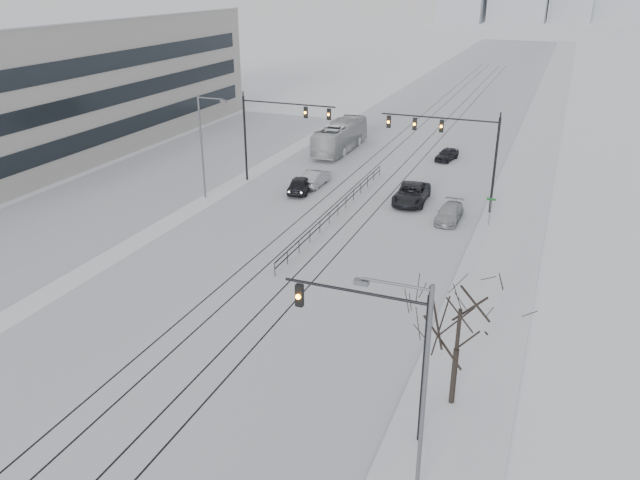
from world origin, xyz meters
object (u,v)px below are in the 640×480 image
(sedan_sb_inner, at_px, (300,184))
(box_truck, at_px, (340,137))
(traffic_mast_near, at_px, (386,342))
(sedan_nb_right, at_px, (449,213))
(sedan_sb_outer, at_px, (315,178))
(sedan_nb_far, at_px, (447,154))
(bare_tree, at_px, (460,320))
(sedan_nb_front, at_px, (411,194))

(sedan_sb_inner, bearing_deg, box_truck, -94.68)
(traffic_mast_near, distance_m, box_truck, 46.92)
(sedan_sb_inner, xyz_separation_m, sedan_nb_right, (13.89, -2.14, -0.12))
(traffic_mast_near, relative_size, sedan_sb_outer, 1.56)
(sedan_nb_right, distance_m, sedan_nb_far, 17.95)
(traffic_mast_near, relative_size, sedan_nb_far, 1.85)
(sedan_sb_inner, distance_m, sedan_nb_right, 14.06)
(bare_tree, bearing_deg, sedan_nb_front, 107.68)
(traffic_mast_near, distance_m, sedan_sb_inner, 32.83)
(box_truck, bearing_deg, sedan_nb_far, -177.77)
(box_truck, bearing_deg, sedan_nb_right, 132.07)
(sedan_nb_front, distance_m, sedan_nb_far, 14.46)
(sedan_nb_front, height_order, box_truck, box_truck)
(sedan_sb_outer, xyz_separation_m, sedan_nb_far, (9.79, 13.11, -0.10))
(traffic_mast_near, xyz_separation_m, sedan_nb_front, (-6.00, 29.40, -3.77))
(sedan_sb_outer, relative_size, sedan_nb_right, 1.03)
(sedan_sb_outer, height_order, box_truck, box_truck)
(traffic_mast_near, bearing_deg, sedan_nb_front, 101.54)
(traffic_mast_near, relative_size, box_truck, 0.61)
(sedan_nb_far, bearing_deg, sedan_nb_right, -66.57)
(bare_tree, height_order, box_truck, bare_tree)
(traffic_mast_near, height_order, sedan_sb_outer, traffic_mast_near)
(traffic_mast_near, xyz_separation_m, sedan_sb_inner, (-16.01, 28.41, -3.81))
(bare_tree, bearing_deg, sedan_nb_right, 101.03)
(traffic_mast_near, distance_m, sedan_nb_front, 30.24)
(sedan_nb_front, bearing_deg, traffic_mast_near, -81.32)
(sedan_sb_outer, distance_m, sedan_nb_front, 9.60)
(sedan_sb_inner, bearing_deg, sedan_sb_outer, -112.88)
(bare_tree, bearing_deg, sedan_sb_outer, 122.86)
(sedan_nb_front, bearing_deg, box_truck, 126.78)
(sedan_sb_inner, height_order, box_truck, box_truck)
(sedan_sb_outer, relative_size, box_truck, 0.39)
(sedan_nb_front, bearing_deg, sedan_nb_right, -41.77)
(bare_tree, distance_m, sedan_nb_front, 27.95)
(bare_tree, xyz_separation_m, box_truck, (-20.01, 40.39, -2.89))
(sedan_nb_front, bearing_deg, sedan_sb_outer, 169.08)
(sedan_sb_inner, bearing_deg, sedan_nb_front, 174.92)
(sedan_nb_front, relative_size, box_truck, 0.50)
(sedan_nb_front, xyz_separation_m, sedan_nb_far, (0.28, 14.46, -0.15))
(sedan_nb_front, xyz_separation_m, box_truck, (-11.59, 13.99, 0.81))
(sedan_sb_outer, bearing_deg, traffic_mast_near, 117.05)
(sedan_sb_inner, xyz_separation_m, sedan_nb_far, (10.30, 15.45, -0.11))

